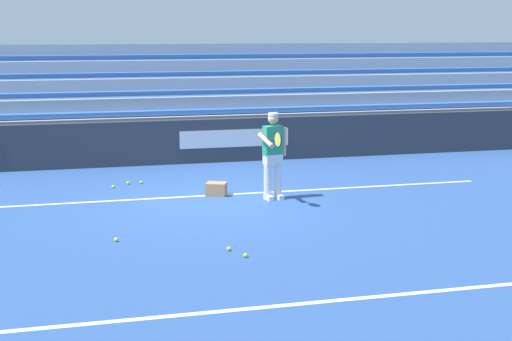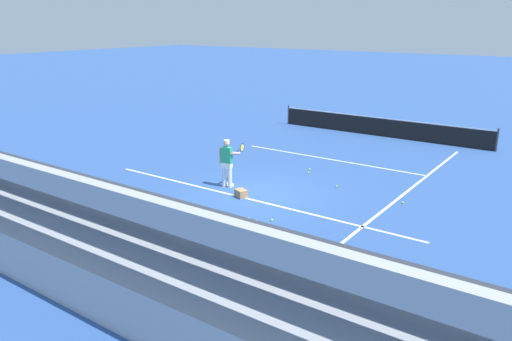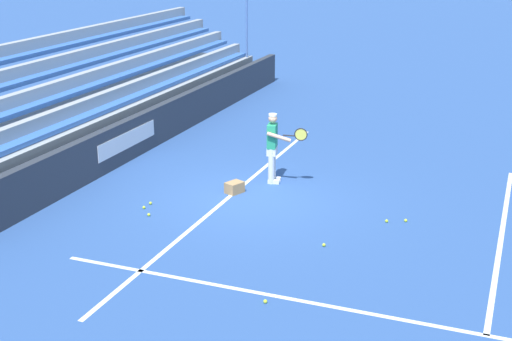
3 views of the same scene
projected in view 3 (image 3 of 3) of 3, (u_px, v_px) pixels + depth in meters
The scene contains 15 objects.
ground_plane at pixel (250, 199), 16.34m from camera, with size 160.00×160.00×0.00m, color #2D5193.
court_baseline_white at pixel (230, 196), 16.51m from camera, with size 12.00×0.10×0.01m, color white.
court_sideline_white at pixel (388, 317), 11.33m from camera, with size 0.10×12.00×0.01m, color white.
court_service_line_white at pixel (502, 234), 14.45m from camera, with size 8.22×0.10×0.01m, color white.
back_wall_sponsor_board at pixel (94, 156), 17.59m from camera, with size 25.78×0.25×1.10m.
bleacher_stand at pixel (19, 139), 18.29m from camera, with size 24.49×3.20×3.40m.
tennis_player at pixel (273, 147), 17.15m from camera, with size 0.59×1.05×1.71m.
ball_box_cardboard at pixel (235, 187), 16.69m from camera, with size 0.40×0.30×0.26m, color #A87F51.
tennis_ball_midcourt at pixel (149, 215), 15.35m from camera, with size 0.07×0.07×0.07m, color #CCE533.
tennis_ball_toward_net at pixel (387, 221), 15.01m from camera, with size 0.07×0.07×0.07m, color #CCE533.
tennis_ball_by_box at pixel (144, 207), 15.74m from camera, with size 0.07×0.07×0.07m, color #CCE533.
tennis_ball_near_player at pixel (150, 203), 15.99m from camera, with size 0.07×0.07×0.07m, color #CCE533.
tennis_ball_far_right at pixel (324, 245), 13.87m from camera, with size 0.07×0.07×0.07m, color #CCE533.
tennis_ball_far_left at pixel (265, 301), 11.75m from camera, with size 0.07×0.07×0.07m, color #CCE533.
tennis_ball_stray_back at pixel (406, 220), 15.04m from camera, with size 0.07×0.07×0.07m, color #CCE533.
Camera 3 is at (14.19, 5.66, 5.84)m, focal length 50.00 mm.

